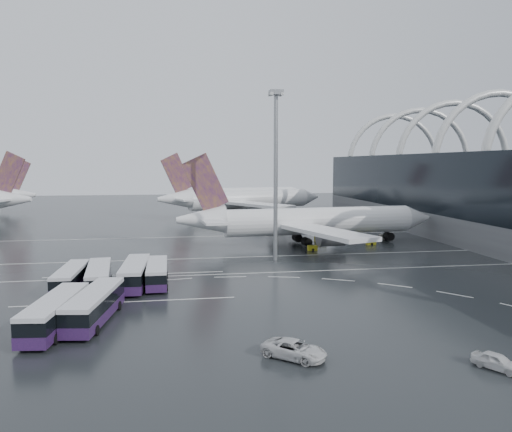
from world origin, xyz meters
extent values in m
plane|color=black|center=(0.00, 0.00, 0.00)|extent=(420.00, 420.00, 0.00)
torus|color=silver|center=(58.00, 28.00, 18.00)|extent=(33.80, 1.80, 33.80)
torus|color=silver|center=(58.00, 47.00, 18.00)|extent=(33.80, 1.80, 33.80)
torus|color=silver|center=(58.00, 66.00, 18.00)|extent=(33.80, 1.80, 33.80)
torus|color=silver|center=(58.00, 85.00, 18.00)|extent=(33.80, 1.80, 33.80)
cube|color=white|center=(0.00, -2.00, 0.01)|extent=(120.00, 0.25, 0.01)
cube|color=white|center=(0.00, 12.00, 0.01)|extent=(120.00, 0.25, 0.01)
cube|color=white|center=(0.00, 40.00, 0.01)|extent=(120.00, 0.25, 0.01)
cube|color=white|center=(-24.00, -16.00, 0.01)|extent=(28.00, 0.25, 0.01)
cube|color=white|center=(-24.00, 0.00, 0.01)|extent=(28.00, 0.25, 0.01)
cylinder|color=white|center=(13.56, 24.67, 5.13)|extent=(42.38, 9.66, 5.84)
cone|color=white|center=(37.49, 26.87, 5.13)|extent=(6.55, 6.36, 5.84)
cone|color=white|center=(-12.37, 22.29, 6.14)|extent=(10.56, 6.73, 5.84)
cube|color=#3F1761|center=(-11.37, 22.38, 13.59)|extent=(9.71, 1.49, 12.37)
cube|color=white|center=(-10.37, 22.47, 6.14)|extent=(6.17, 18.45, 0.50)
cube|color=white|center=(10.70, 11.78, 4.53)|extent=(14.19, 26.12, 0.81)
cube|color=white|center=(8.40, 36.83, 4.53)|extent=(9.95, 25.81, 0.81)
cylinder|color=slate|center=(13.39, 15.56, 2.72)|extent=(5.82, 3.91, 3.42)
cylinder|color=slate|center=(11.73, 33.60, 2.72)|extent=(5.82, 3.91, 3.42)
cube|color=black|center=(9.55, 24.30, 1.11)|extent=(12.61, 7.52, 2.21)
cylinder|color=white|center=(7.56, 87.65, 5.45)|extent=(42.79, 19.89, 6.20)
cone|color=white|center=(30.98, 95.70, 5.45)|extent=(8.08, 7.95, 6.20)
cone|color=white|center=(-17.88, 78.90, 6.52)|extent=(12.13, 9.34, 6.20)
cube|color=#3F1761|center=(-16.87, 79.25, 14.44)|extent=(9.95, 3.96, 13.15)
cube|color=white|center=(-15.86, 79.59, 6.52)|extent=(10.81, 19.77, 0.53)
cube|color=white|center=(7.86, 73.62, 4.81)|extent=(20.18, 26.77, 0.86)
cube|color=white|center=(-0.83, 98.90, 4.81)|extent=(10.68, 27.44, 0.86)
cylinder|color=slate|center=(9.68, 78.20, 2.89)|extent=(6.74, 5.35, 3.64)
cylinder|color=slate|center=(3.42, 96.40, 2.89)|extent=(6.74, 5.35, 3.64)
cube|color=black|center=(3.51, 86.26, 1.18)|extent=(14.36, 10.64, 2.35)
cylinder|color=white|center=(14.80, 129.52, 4.81)|extent=(37.07, 11.13, 5.47)
cone|color=white|center=(35.70, 132.82, 4.81)|extent=(6.44, 6.29, 5.47)
cone|color=white|center=(-7.97, 125.92, 5.75)|extent=(10.17, 6.88, 5.47)
cube|color=#3F1761|center=(-7.03, 126.07, 12.73)|extent=(9.06, 1.98, 11.59)
cube|color=white|center=(-6.10, 126.21, 5.75)|extent=(6.84, 17.43, 0.47)
cube|color=white|center=(12.91, 117.29, 4.24)|extent=(14.61, 24.38, 0.75)
cube|color=white|center=(9.23, 140.57, 4.24)|extent=(7.83, 23.89, 0.75)
cylinder|color=slate|center=(15.19, 120.99, 2.55)|extent=(5.62, 3.98, 3.21)
cylinder|color=slate|center=(12.54, 137.75, 2.55)|extent=(5.62, 3.98, 3.21)
cube|color=black|center=(11.07, 128.93, 1.04)|extent=(12.12, 7.73, 2.07)
cone|color=white|center=(-66.58, 82.96, 6.67)|extent=(11.82, 8.04, 6.34)
cube|color=#3F1761|center=(-67.66, 83.14, 14.76)|extent=(10.50, 2.36, 13.44)
cube|color=white|center=(-68.74, 83.32, 6.67)|extent=(8.06, 20.22, 0.55)
cone|color=white|center=(-72.69, 112.09, 6.22)|extent=(10.36, 6.18, 5.92)
cube|color=#3F1761|center=(-73.71, 112.12, 13.77)|extent=(9.84, 0.87, 12.54)
cube|color=white|center=(-74.73, 112.14, 6.22)|extent=(5.07, 18.48, 0.51)
cube|color=#26143E|center=(-32.02, -8.46, 0.88)|extent=(3.16, 12.79, 1.08)
cube|color=black|center=(-32.02, -8.46, 2.06)|extent=(3.21, 12.54, 1.27)
cube|color=silver|center=(-32.02, -8.46, 2.91)|extent=(3.16, 12.79, 0.44)
cylinder|color=black|center=(-30.76, -12.57, 0.49)|extent=(0.37, 0.99, 0.98)
cylinder|color=black|center=(-33.48, -12.50, 0.49)|extent=(0.37, 0.99, 0.98)
cylinder|color=black|center=(-30.55, -4.43, 0.49)|extent=(0.37, 0.99, 0.98)
cylinder|color=black|center=(-33.27, -4.36, 0.49)|extent=(0.37, 0.99, 0.98)
cube|color=#26143E|center=(-28.19, -9.05, 0.93)|extent=(4.36, 13.73, 1.14)
cube|color=black|center=(-28.19, -9.05, 2.18)|extent=(4.39, 13.47, 1.35)
cube|color=silver|center=(-28.19, -9.05, 3.09)|extent=(4.36, 13.73, 0.47)
cylinder|color=black|center=(-26.32, -13.20, 0.52)|extent=(0.47, 1.07, 1.04)
cylinder|color=black|center=(-29.19, -13.50, 0.52)|extent=(0.47, 1.07, 1.04)
cylinder|color=black|center=(-27.19, -4.61, 0.52)|extent=(0.47, 1.07, 1.04)
cylinder|color=black|center=(-30.07, -4.90, 0.52)|extent=(0.47, 1.07, 1.04)
cube|color=#26143E|center=(-23.39, -7.77, 0.97)|extent=(3.57, 14.13, 1.19)
cube|color=black|center=(-23.39, -7.77, 2.27)|extent=(3.62, 13.85, 1.40)
cube|color=silver|center=(-23.39, -7.77, 3.21)|extent=(3.57, 14.13, 0.49)
cylinder|color=black|center=(-22.03, -12.30, 0.54)|extent=(0.41, 1.09, 1.08)
cylinder|color=black|center=(-25.03, -12.21, 0.54)|extent=(0.41, 1.09, 1.08)
cylinder|color=black|center=(-21.74, -3.32, 0.54)|extent=(0.41, 1.09, 1.08)
cylinder|color=black|center=(-24.75, -3.23, 0.54)|extent=(0.41, 1.09, 1.08)
cube|color=#26143E|center=(-20.26, -7.09, 0.88)|extent=(2.99, 12.70, 1.07)
cube|color=black|center=(-20.26, -7.09, 2.05)|extent=(3.04, 12.45, 1.27)
cube|color=silver|center=(-20.26, -7.09, 2.90)|extent=(2.99, 12.70, 0.44)
cylinder|color=black|center=(-18.85, -11.13, 0.49)|extent=(0.35, 0.98, 0.97)
cylinder|color=black|center=(-21.56, -11.16, 0.49)|extent=(0.35, 0.98, 0.97)
cylinder|color=black|center=(-18.96, -3.02, 0.49)|extent=(0.35, 0.98, 0.97)
cylinder|color=black|center=(-21.67, -3.06, 0.49)|extent=(0.35, 0.98, 0.97)
cube|color=#26143E|center=(-30.22, -25.83, 0.97)|extent=(4.72, 14.22, 1.18)
cube|color=black|center=(-30.22, -25.83, 2.25)|extent=(4.75, 13.95, 1.39)
cube|color=silver|center=(-30.22, -25.83, 3.19)|extent=(4.72, 14.22, 0.48)
cylinder|color=black|center=(-29.26, -30.43, 0.54)|extent=(0.50, 1.11, 1.07)
cylinder|color=black|center=(-32.22, -30.09, 0.54)|extent=(0.50, 1.11, 1.07)
cylinder|color=black|center=(-28.21, -21.57, 0.54)|extent=(0.50, 1.11, 1.07)
cylinder|color=black|center=(-31.18, -21.22, 0.54)|extent=(0.50, 1.11, 1.07)
cube|color=#26143E|center=(-26.53, -23.71, 0.97)|extent=(5.12, 14.30, 1.18)
cube|color=black|center=(-26.53, -23.71, 2.26)|extent=(5.14, 14.04, 1.40)
cube|color=silver|center=(-26.53, -23.71, 3.20)|extent=(5.12, 14.30, 0.48)
cylinder|color=black|center=(-25.70, -28.36, 0.54)|extent=(0.53, 1.12, 1.08)
cylinder|color=black|center=(-28.66, -27.92, 0.54)|extent=(0.53, 1.12, 1.08)
cylinder|color=black|center=(-24.40, -19.49, 0.54)|extent=(0.53, 1.12, 1.08)
cylinder|color=black|center=(-27.37, -19.06, 0.54)|extent=(0.53, 1.12, 1.08)
imported|color=silver|center=(-7.06, -37.48, 0.83)|extent=(6.35, 5.98, 1.66)
imported|color=silver|center=(9.50, -42.67, 0.71)|extent=(3.59, 4.44, 1.42)
cylinder|color=gray|center=(0.40, 8.00, 14.86)|extent=(0.74, 0.74, 29.73)
cube|color=gray|center=(0.40, 8.00, 30.04)|extent=(2.34, 2.34, 0.85)
cube|color=silver|center=(0.40, 8.00, 29.73)|extent=(2.12, 2.12, 0.42)
cube|color=gold|center=(24.44, 21.85, 0.54)|extent=(1.98, 1.17, 1.08)
cube|color=slate|center=(24.08, 31.33, 0.55)|extent=(2.01, 1.19, 1.10)
cube|color=gold|center=(9.93, 17.08, 0.51)|extent=(1.89, 1.11, 1.03)
cube|color=slate|center=(30.56, 28.72, 0.60)|extent=(2.20, 1.30, 1.20)
cube|color=gold|center=(14.88, 27.98, 0.69)|extent=(2.53, 1.49, 1.38)
camera|label=1|loc=(-17.48, -79.93, 17.55)|focal=35.00mm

